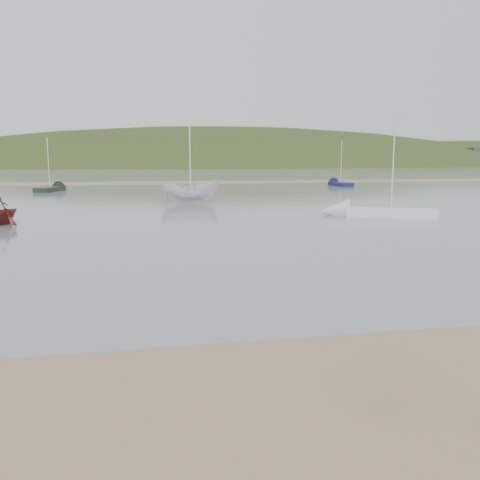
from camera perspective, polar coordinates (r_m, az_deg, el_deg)
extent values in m
cube|color=slate|center=(137.47, -11.31, 7.52)|extent=(560.00, 256.00, 0.04)
cube|color=#8F6D53|center=(75.51, -11.43, 6.32)|extent=(560.00, 7.00, 0.07)
ellipsoid|color=#253515|center=(245.00, -1.69, 3.19)|extent=(400.00, 180.00, 80.00)
cube|color=silver|center=(204.69, -21.55, 8.67)|extent=(8.40, 6.30, 8.00)
cube|color=silver|center=(201.69, -14.18, 9.03)|extent=(8.40, 6.30, 8.00)
cube|color=silver|center=(202.02, -6.71, 9.25)|extent=(8.40, 6.30, 8.00)
cube|color=silver|center=(205.67, 0.63, 9.30)|extent=(8.40, 6.30, 8.00)
cube|color=silver|center=(212.45, 7.60, 9.22)|extent=(8.40, 6.30, 8.00)
cube|color=silver|center=(222.09, 14.05, 9.03)|extent=(8.40, 6.30, 8.00)
cube|color=silver|center=(234.24, 19.90, 8.75)|extent=(8.40, 6.30, 8.00)
cube|color=silver|center=(248.52, 25.11, 8.43)|extent=(8.40, 6.30, 8.00)
imported|color=silver|center=(41.71, -5.61, 7.52)|extent=(1.89, 1.84, 4.80)
cube|color=silver|center=(32.55, 16.57, 2.93)|extent=(5.56, 3.77, 0.50)
cone|color=silver|center=(32.55, 10.56, 3.16)|extent=(2.41, 2.33, 1.71)
cylinder|color=silver|center=(32.38, 16.83, 8.54)|extent=(0.08, 0.08, 5.87)
cube|color=black|center=(58.85, -20.56, 5.37)|extent=(2.75, 5.05, 0.50)
cone|color=black|center=(61.66, -19.37, 5.58)|extent=(1.93, 2.03, 1.54)
cylinder|color=silver|center=(58.75, -20.72, 8.19)|extent=(0.08, 0.08, 5.30)
cube|color=#141947|center=(67.13, 11.22, 6.18)|extent=(1.67, 4.80, 0.50)
cone|color=#141947|center=(69.92, 10.21, 6.32)|extent=(1.57, 1.71, 1.52)
cylinder|color=silver|center=(67.05, 11.30, 8.62)|extent=(0.08, 0.08, 5.23)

